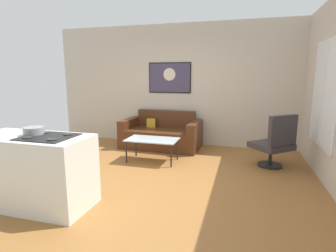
{
  "coord_description": "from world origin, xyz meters",
  "views": [
    {
      "loc": [
        1.38,
        -3.76,
        1.6
      ],
      "look_at": [
        0.06,
        0.9,
        0.7
      ],
      "focal_mm": 28.44,
      "sensor_mm": 36.0,
      "label": 1
    }
  ],
  "objects_px": {
    "couch": "(162,135)",
    "coffee_table": "(152,141)",
    "mixing_bowl": "(34,131)",
    "wall_painting": "(170,78)",
    "armchair": "(275,143)"
  },
  "relations": [
    {
      "from": "couch",
      "to": "armchair",
      "type": "height_order",
      "value": "armchair"
    },
    {
      "from": "armchair",
      "to": "wall_painting",
      "type": "xyz_separation_m",
      "value": [
        -2.28,
        1.26,
        1.12
      ]
    },
    {
      "from": "couch",
      "to": "coffee_table",
      "type": "xyz_separation_m",
      "value": [
        0.14,
        -1.05,
        0.12
      ]
    },
    {
      "from": "coffee_table",
      "to": "mixing_bowl",
      "type": "height_order",
      "value": "mixing_bowl"
    },
    {
      "from": "couch",
      "to": "coffee_table",
      "type": "height_order",
      "value": "couch"
    },
    {
      "from": "couch",
      "to": "coffee_table",
      "type": "bearing_deg",
      "value": -82.34
    },
    {
      "from": "couch",
      "to": "mixing_bowl",
      "type": "xyz_separation_m",
      "value": [
        -0.7,
        -3.06,
        0.66
      ]
    },
    {
      "from": "couch",
      "to": "mixing_bowl",
      "type": "distance_m",
      "value": 3.21
    },
    {
      "from": "coffee_table",
      "to": "armchair",
      "type": "xyz_separation_m",
      "value": [
        2.2,
        0.24,
        0.06
      ]
    },
    {
      "from": "coffee_table",
      "to": "couch",
      "type": "bearing_deg",
      "value": 97.66
    },
    {
      "from": "coffee_table",
      "to": "wall_painting",
      "type": "height_order",
      "value": "wall_painting"
    },
    {
      "from": "mixing_bowl",
      "to": "coffee_table",
      "type": "bearing_deg",
      "value": 67.36
    },
    {
      "from": "couch",
      "to": "armchair",
      "type": "bearing_deg",
      "value": -19.01
    },
    {
      "from": "armchair",
      "to": "mixing_bowl",
      "type": "relative_size",
      "value": 3.91
    },
    {
      "from": "armchair",
      "to": "wall_painting",
      "type": "height_order",
      "value": "wall_painting"
    }
  ]
}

